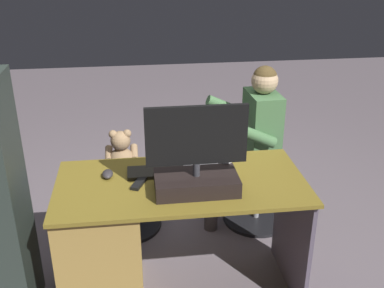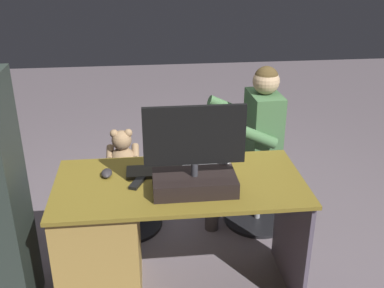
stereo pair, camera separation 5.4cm
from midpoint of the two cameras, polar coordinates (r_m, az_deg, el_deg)
The scene contains 12 objects.
ground_plane at distance 3.23m, azimuth -1.41°, elevation -13.30°, with size 10.00×10.00×0.00m, color #675B62.
desk at distance 2.72m, azimuth -8.58°, elevation -11.47°, with size 1.36×0.66×0.75m.
monitor at distance 2.39m, azimuth 0.96°, elevation -2.93°, with size 0.52×0.24×0.47m.
keyboard at distance 2.62m, azimuth -2.86°, elevation -3.33°, with size 0.42×0.14×0.02m, color black.
computer_mouse at distance 2.61m, azimuth -9.84°, elevation -3.55°, with size 0.06×0.10×0.04m, color #302C2E.
cup at distance 2.58m, azimuth 4.51°, elevation -2.81°, with size 0.08×0.08×0.11m, color white.
tv_remote at distance 2.52m, azimuth -6.03°, elevation -4.67°, with size 0.04×0.15×0.02m, color black.
notebook_binder at distance 2.56m, azimuth 2.06°, elevation -4.01°, with size 0.22×0.30×0.02m, color silver.
office_chair_teddy at distance 3.41m, azimuth -7.72°, elevation -6.20°, with size 0.52×0.52×0.45m.
teddy_bear at distance 3.26m, azimuth -8.04°, elevation -1.05°, with size 0.23×0.23×0.32m.
visitor_chair at distance 3.46m, azimuth 8.64°, elevation -5.55°, with size 0.49×0.49×0.45m.
person at distance 3.26m, azimuth 7.74°, elevation 0.90°, with size 0.51×0.49×1.19m.
Camera 2 is at (0.17, 2.55, 1.98)m, focal length 43.49 mm.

